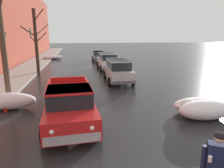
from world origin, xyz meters
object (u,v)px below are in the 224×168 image
bare_tree_mid_block (36,41)px  sedan_grey_parked_far_down_block (98,56)px  fire_hydrant (5,105)px  suv_silver_parked_kerbside_close (118,70)px  suv_white_parked_kerbside_mid (107,61)px  pedestrian_with_coffee (216,163)px  pickup_truck_red_approaching_near_lane (70,105)px  bare_tree_second_along_sidewalk (3,44)px

bare_tree_mid_block → sedan_grey_parked_far_down_block: bearing=53.4°
bare_tree_mid_block → fire_hydrant: (0.17, -10.67, -2.88)m
suv_silver_parked_kerbside_close → fire_hydrant: 8.97m
suv_white_parked_kerbside_mid → sedan_grey_parked_far_down_block: bearing=91.6°
suv_silver_parked_kerbside_close → pedestrian_with_coffee: (-0.35, -12.75, 0.05)m
suv_silver_parked_kerbside_close → pickup_truck_red_approaching_near_lane: bearing=-115.1°
bare_tree_second_along_sidewalk → suv_silver_parked_kerbside_close: 8.66m
pedestrian_with_coffee → fire_hydrant: size_ratio=2.48×
pickup_truck_red_approaching_near_lane → suv_white_parked_kerbside_mid: 14.74m
suv_white_parked_kerbside_mid → pedestrian_with_coffee: bearing=-91.3°
bare_tree_mid_block → bare_tree_second_along_sidewalk: bearing=-90.2°
bare_tree_mid_block → sedan_grey_parked_far_down_block: 11.91m
suv_white_parked_kerbside_mid → pedestrian_with_coffee: 19.23m
pedestrian_with_coffee → fire_hydrant: 9.63m
pickup_truck_red_approaching_near_lane → suv_silver_parked_kerbside_close: suv_silver_parked_kerbside_close is taller
bare_tree_mid_block → suv_white_parked_kerbside_mid: 7.66m
fire_hydrant → suv_white_parked_kerbside_mid: bearing=60.2°
fire_hydrant → pedestrian_with_coffee: bearing=-47.1°
pedestrian_with_coffee → bare_tree_second_along_sidewalk: bearing=128.9°
suv_white_parked_kerbside_mid → sedan_grey_parked_far_down_block: (-0.21, 7.83, -0.24)m
suv_white_parked_kerbside_mid → bare_tree_second_along_sidewalk: bearing=-123.5°
sedan_grey_parked_far_down_block → fire_hydrant: 21.14m
suv_white_parked_kerbside_mid → suv_silver_parked_kerbside_close: bearing=-90.9°
bare_tree_second_along_sidewalk → pedestrian_with_coffee: bare_tree_second_along_sidewalk is taller
bare_tree_mid_block → pedestrian_with_coffee: 19.06m
pickup_truck_red_approaching_near_lane → pedestrian_with_coffee: bearing=-56.5°
bare_tree_mid_block → pedestrian_with_coffee: bare_tree_mid_block is taller
suv_silver_parked_kerbside_close → fire_hydrant: suv_silver_parked_kerbside_close is taller
bare_tree_second_along_sidewalk → sedan_grey_parked_far_down_block: (6.98, 18.70, -2.57)m
bare_tree_second_along_sidewalk → suv_silver_parked_kerbside_close: (7.09, 4.39, -2.33)m
pickup_truck_red_approaching_near_lane → pedestrian_with_coffee: (3.29, -4.97, 0.15)m
bare_tree_second_along_sidewalk → suv_silver_parked_kerbside_close: size_ratio=1.34×
pickup_truck_red_approaching_near_lane → sedan_grey_parked_far_down_block: size_ratio=1.20×
bare_tree_second_along_sidewalk → suv_white_parked_kerbside_mid: (7.19, 10.87, -2.33)m
fire_hydrant → pickup_truck_red_approaching_near_lane: bearing=-32.4°
pedestrian_with_coffee → fire_hydrant: bearing=132.9°
pickup_truck_red_approaching_near_lane → sedan_grey_parked_far_down_block: bearing=80.9°
bare_tree_second_along_sidewalk → fire_hydrant: 3.25m
sedan_grey_parked_far_down_block → fire_hydrant: bearing=-108.7°
pickup_truck_red_approaching_near_lane → suv_white_parked_kerbside_mid: suv_white_parked_kerbside_mid is taller
suv_silver_parked_kerbside_close → sedan_grey_parked_far_down_block: (-0.12, 14.31, -0.24)m
suv_silver_parked_kerbside_close → fire_hydrant: (-6.89, -5.71, -0.63)m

